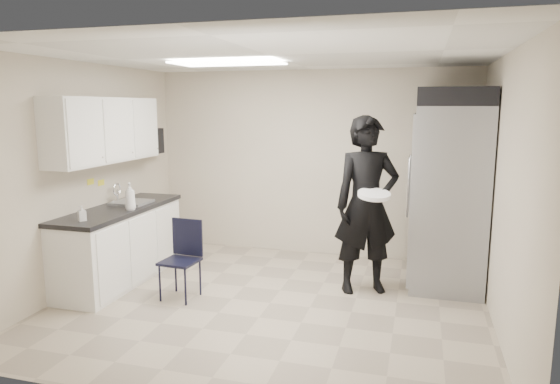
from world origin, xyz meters
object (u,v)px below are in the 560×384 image
(folding_chair, at_px, (180,262))
(man_tuxedo, at_px, (367,205))
(lower_counter, at_px, (121,246))
(commercial_fridge, at_px, (448,196))

(folding_chair, xyz_separation_m, man_tuxedo, (1.93, 0.79, 0.58))
(lower_counter, height_order, folding_chair, lower_counter)
(lower_counter, xyz_separation_m, folding_chair, (0.95, -0.33, -0.01))
(commercial_fridge, relative_size, man_tuxedo, 1.05)
(commercial_fridge, xyz_separation_m, man_tuxedo, (-0.89, -0.61, -0.05))
(lower_counter, bearing_deg, folding_chair, -19.22)
(folding_chair, distance_m, man_tuxedo, 2.17)
(folding_chair, relative_size, man_tuxedo, 0.42)
(folding_chair, height_order, man_tuxedo, man_tuxedo)
(lower_counter, xyz_separation_m, man_tuxedo, (2.89, 0.46, 0.57))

